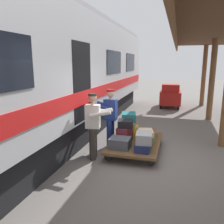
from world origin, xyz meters
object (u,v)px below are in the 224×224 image
(suitcase_navy_fabric, at_px, (143,146))
(suitcase_burgundy_valise, at_px, (125,131))
(suitcase_black_hardshell, at_px, (125,124))
(suitcase_teal_softside, at_px, (129,117))
(porter_in_overalls, at_px, (110,116))
(train_car, at_px, (32,77))
(suitcase_slate_roller, at_px, (120,143))
(suitcase_tan_vintage, at_px, (129,124))
(suitcase_cream_canvas, at_px, (146,133))
(luggage_cart, at_px, (135,143))
(suitcase_gray_aluminum, at_px, (144,138))
(porter_by_door, at_px, (94,124))
(suitcase_maroon_trunk, at_px, (125,137))
(suitcase_yellow_case, at_px, (129,130))
(baggage_tug, at_px, (170,96))
(suitcase_olive_duffel, at_px, (146,139))
(suitcase_brown_leather, at_px, (149,133))

(suitcase_navy_fabric, bearing_deg, suitcase_burgundy_valise, -42.53)
(suitcase_navy_fabric, relative_size, suitcase_black_hardshell, 1.47)
(suitcase_teal_softside, relative_size, porter_in_overalls, 0.32)
(train_car, bearing_deg, suitcase_slate_roller, -179.56)
(suitcase_navy_fabric, xyz_separation_m, suitcase_teal_softside, (0.63, -1.17, 0.45))
(suitcase_black_hardshell, height_order, suitcase_teal_softside, suitcase_teal_softside)
(suitcase_tan_vintage, distance_m, suitcase_cream_canvas, 0.80)
(luggage_cart, height_order, suitcase_gray_aluminum, suitcase_gray_aluminum)
(suitcase_tan_vintage, relative_size, suitcase_black_hardshell, 1.20)
(train_car, xyz_separation_m, porter_by_door, (-1.86, 0.20, -1.14))
(suitcase_maroon_trunk, distance_m, suitcase_tan_vintage, 0.60)
(suitcase_yellow_case, xyz_separation_m, suitcase_slate_roller, (-0.00, 1.17, 0.01))
(suitcase_yellow_case, xyz_separation_m, porter_by_door, (0.64, 1.38, 0.52))
(suitcase_black_hardshell, bearing_deg, baggage_tug, -98.18)
(train_car, height_order, suitcase_navy_fabric, train_car)
(suitcase_olive_duffel, xyz_separation_m, porter_by_door, (1.24, 0.80, 0.54))
(train_car, height_order, suitcase_tan_vintage, train_car)
(suitcase_slate_roller, xyz_separation_m, porter_by_door, (0.64, 0.22, 0.51))
(suitcase_gray_aluminum, bearing_deg, suitcase_burgundy_valise, -42.79)
(suitcase_black_hardshell, xyz_separation_m, baggage_tug, (-0.99, -6.87, -0.15))
(porter_in_overalls, height_order, baggage_tug, porter_in_overalls)
(luggage_cart, xyz_separation_m, porter_by_door, (0.94, 0.80, 0.69))
(train_car, xyz_separation_m, luggage_cart, (-2.79, -0.60, -1.82))
(suitcase_teal_softside, bearing_deg, suitcase_maroon_trunk, 92.55)
(suitcase_brown_leather, bearing_deg, suitcase_black_hardshell, 44.92)
(suitcase_slate_roller, xyz_separation_m, suitcase_gray_aluminum, (-0.62, 0.02, 0.20))
(train_car, bearing_deg, suitcase_cream_canvas, -168.94)
(suitcase_slate_roller, height_order, baggage_tug, baggage_tug)
(suitcase_gray_aluminum, relative_size, baggage_tug, 0.30)
(suitcase_yellow_case, bearing_deg, suitcase_olive_duffel, 135.97)
(suitcase_yellow_case, bearing_deg, suitcase_navy_fabric, 117.35)
(suitcase_tan_vintage, xyz_separation_m, suitcase_gray_aluminum, (-0.61, 1.15, -0.01))
(suitcase_gray_aluminum, bearing_deg, train_car, 0.05)
(suitcase_maroon_trunk, distance_m, suitcase_teal_softside, 0.74)
(suitcase_brown_leather, xyz_separation_m, porter_in_overalls, (1.09, 0.45, 0.55))
(suitcase_teal_softside, bearing_deg, suitcase_cream_canvas, 135.85)
(train_car, height_order, suitcase_teal_softside, train_car)
(suitcase_gray_aluminum, bearing_deg, suitcase_slate_roller, -1.50)
(suitcase_olive_duffel, distance_m, suitcase_yellow_case, 0.84)
(suitcase_burgundy_valise, height_order, porter_in_overalls, porter_in_overalls)
(suitcase_burgundy_valise, xyz_separation_m, suitcase_black_hardshell, (-0.02, -0.01, 0.21))
(suitcase_slate_roller, xyz_separation_m, suitcase_burgundy_valise, (0.01, -0.56, 0.16))
(suitcase_olive_duffel, bearing_deg, suitcase_burgundy_valise, 1.89)
(suitcase_olive_duffel, distance_m, suitcase_maroon_trunk, 0.60)
(suitcase_navy_fabric, relative_size, suitcase_brown_leather, 1.17)
(suitcase_teal_softside, height_order, suitcase_gray_aluminum, suitcase_teal_softside)
(suitcase_black_hardshell, height_order, porter_by_door, porter_by_door)
(luggage_cart, bearing_deg, baggage_tug, -95.77)
(suitcase_slate_roller, height_order, porter_by_door, porter_by_door)
(suitcase_brown_leather, xyz_separation_m, suitcase_burgundy_valise, (0.61, 0.60, 0.19))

